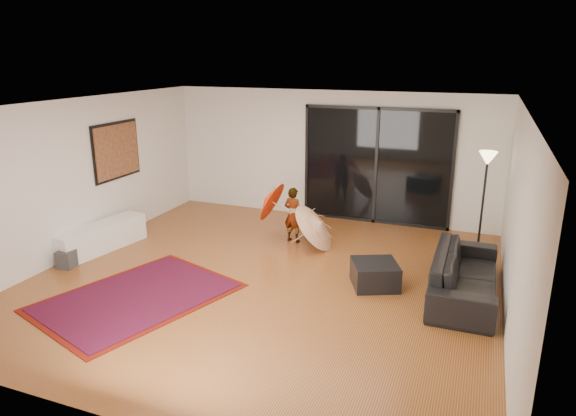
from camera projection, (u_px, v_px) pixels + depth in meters
The scene contains 17 objects.
floor at pixel (264, 279), 8.09m from camera, with size 7.00×7.00×0.00m, color #AA5A2E.
ceiling at pixel (262, 106), 7.31m from camera, with size 7.00×7.00×0.00m, color white.
wall_back at pixel (330, 155), 10.82m from camera, with size 7.00×7.00×0.00m, color silver.
wall_front at pixel (105, 295), 4.57m from camera, with size 7.00×7.00×0.00m, color silver.
wall_left at pixel (79, 177), 8.90m from camera, with size 7.00×7.00×0.00m, color silver.
wall_right at pixel (516, 223), 6.49m from camera, with size 7.00×7.00×0.00m, color silver.
sliding_door at pixel (376, 166), 10.49m from camera, with size 3.06×0.07×2.40m.
painting at pixel (117, 151), 9.70m from camera, with size 0.04×1.28×1.08m.
media_console at pixel (101, 237), 9.23m from camera, with size 0.44×1.76×0.49m, color white.
speaker at pixel (66, 259), 8.49m from camera, with size 0.26×0.26×0.29m, color #424244.
persian_rug at pixel (137, 297), 7.47m from camera, with size 2.68×3.15×0.02m.
sofa at pixel (465, 274), 7.47m from camera, with size 2.25×0.88×0.66m, color black.
ottoman at pixel (375, 274), 7.81m from camera, with size 0.66×0.66×0.38m, color black.
floor_lamp at pixel (486, 173), 8.87m from camera, with size 0.31×0.31×1.81m.
child at pixel (293, 215), 9.57m from camera, with size 0.38×0.25×1.05m, color #999999.
parasol_orange at pixel (265, 202), 9.66m from camera, with size 0.50×0.80×0.85m.
parasol_white at pixel (321, 222), 9.24m from camera, with size 0.76×0.96×0.99m.
Camera 1 is at (3.02, -6.78, 3.41)m, focal length 32.00 mm.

